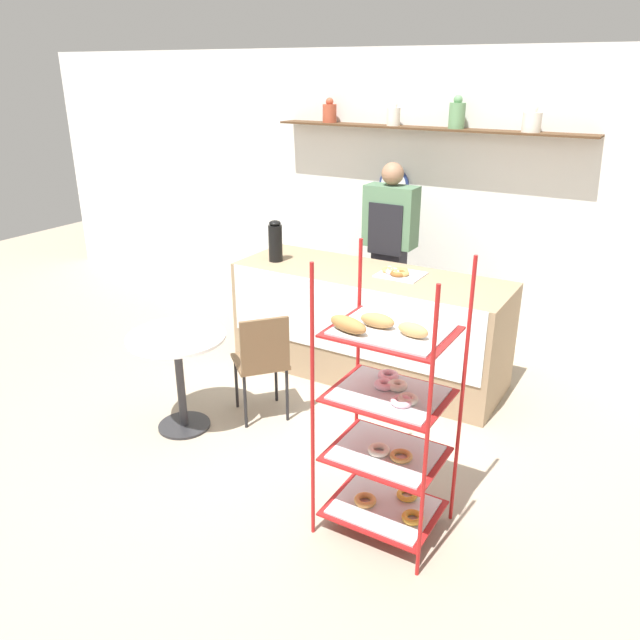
{
  "coord_description": "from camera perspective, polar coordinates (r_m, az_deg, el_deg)",
  "views": [
    {
      "loc": [
        2.18,
        -3.22,
        2.51
      ],
      "look_at": [
        0.0,
        0.44,
        0.79
      ],
      "focal_mm": 35.0,
      "sensor_mm": 36.0,
      "label": 1
    }
  ],
  "objects": [
    {
      "name": "ground_plane",
      "position": [
        4.63,
        -2.84,
        -10.87
      ],
      "size": [
        14.0,
        14.0,
        0.0
      ],
      "primitive_type": "plane",
      "color": "gray"
    },
    {
      "name": "back_wall",
      "position": [
        6.17,
        9.69,
        10.98
      ],
      "size": [
        10.0,
        0.3,
        2.7
      ],
      "color": "white",
      "rests_on": "ground_plane"
    },
    {
      "name": "display_counter",
      "position": [
        5.39,
        4.44,
        -0.38
      ],
      "size": [
        2.34,
        0.79,
        0.93
      ],
      "color": "#937A5B",
      "rests_on": "ground_plane"
    },
    {
      "name": "pastry_rack",
      "position": [
        3.47,
        6.14,
        -8.7
      ],
      "size": [
        0.67,
        0.54,
        1.64
      ],
      "color": "#A51919",
      "rests_on": "ground_plane"
    },
    {
      "name": "person_worker",
      "position": [
        5.75,
        6.35,
        6.22
      ],
      "size": [
        0.47,
        0.23,
        1.76
      ],
      "color": "#282833",
      "rests_on": "ground_plane"
    },
    {
      "name": "cafe_table",
      "position": [
        4.62,
        -12.83,
        -3.49
      ],
      "size": [
        0.71,
        0.71,
        0.75
      ],
      "color": "#262628",
      "rests_on": "ground_plane"
    },
    {
      "name": "cafe_chair",
      "position": [
        4.65,
        -5.28,
        -3.38
      ],
      "size": [
        0.54,
        0.54,
        0.86
      ],
      "rotation": [
        0.0,
        0.0,
        4.01
      ],
      "color": "black",
      "rests_on": "ground_plane"
    },
    {
      "name": "coffee_carafe",
      "position": [
        5.51,
        -4.1,
        7.19
      ],
      "size": [
        0.12,
        0.12,
        0.36
      ],
      "color": "black",
      "rests_on": "display_counter"
    },
    {
      "name": "donut_tray_counter",
      "position": [
        5.19,
        7.11,
        4.33
      ],
      "size": [
        0.36,
        0.32,
        0.05
      ],
      "color": "silver",
      "rests_on": "display_counter"
    }
  ]
}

